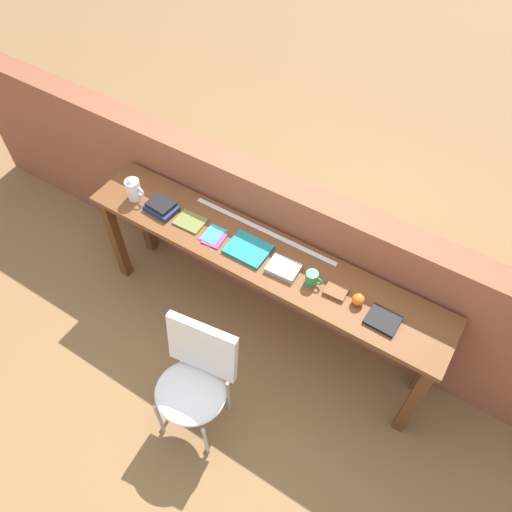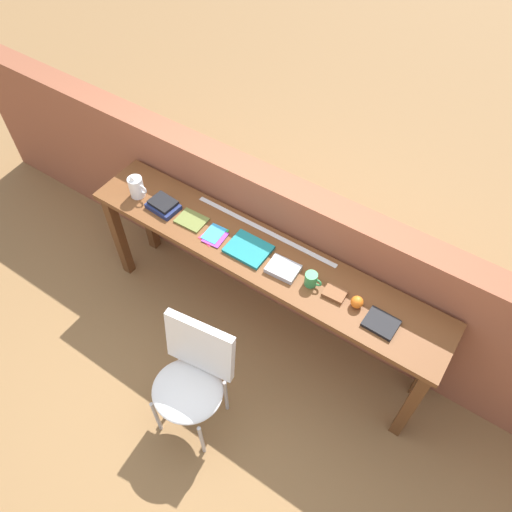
# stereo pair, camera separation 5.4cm
# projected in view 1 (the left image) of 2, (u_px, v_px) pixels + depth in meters

# --- Properties ---
(ground_plane) EXTENTS (40.00, 40.00, 0.00)m
(ground_plane) POSITION_uv_depth(u_px,v_px,m) (238.00, 355.00, 3.65)
(ground_plane) COLOR olive
(brick_wall_back) EXTENTS (6.00, 0.20, 1.18)m
(brick_wall_back) POSITION_uv_depth(u_px,v_px,m) (285.00, 247.00, 3.52)
(brick_wall_back) COLOR #935138
(brick_wall_back) RESTS_ON ground
(sideboard) EXTENTS (2.50, 0.44, 0.88)m
(sideboard) POSITION_uv_depth(u_px,v_px,m) (260.00, 266.00, 3.23)
(sideboard) COLOR brown
(sideboard) RESTS_ON ground
(chair_white_moulded) EXTENTS (0.50, 0.51, 0.89)m
(chair_white_moulded) POSITION_uv_depth(u_px,v_px,m) (195.00, 377.00, 2.98)
(chair_white_moulded) COLOR white
(chair_white_moulded) RESTS_ON ground
(pitcher_white) EXTENTS (0.14, 0.10, 0.18)m
(pitcher_white) POSITION_uv_depth(u_px,v_px,m) (134.00, 189.00, 3.36)
(pitcher_white) COLOR white
(pitcher_white) RESTS_ON sideboard
(book_stack_leftmost) EXTENTS (0.22, 0.16, 0.06)m
(book_stack_leftmost) POSITION_uv_depth(u_px,v_px,m) (161.00, 207.00, 3.33)
(book_stack_leftmost) COLOR navy
(book_stack_leftmost) RESTS_ON sideboard
(magazine_cycling) EXTENTS (0.20, 0.15, 0.01)m
(magazine_cycling) POSITION_uv_depth(u_px,v_px,m) (190.00, 222.00, 3.27)
(magazine_cycling) COLOR olive
(magazine_cycling) RESTS_ON sideboard
(pamphlet_pile_colourful) EXTENTS (0.16, 0.19, 0.01)m
(pamphlet_pile_colourful) POSITION_uv_depth(u_px,v_px,m) (214.00, 236.00, 3.19)
(pamphlet_pile_colourful) COLOR #E5334C
(pamphlet_pile_colourful) RESTS_ON sideboard
(book_open_centre) EXTENTS (0.27, 0.21, 0.02)m
(book_open_centre) POSITION_uv_depth(u_px,v_px,m) (248.00, 249.00, 3.12)
(book_open_centre) COLOR #19757A
(book_open_centre) RESTS_ON sideboard
(book_grey_hardcover) EXTENTS (0.20, 0.15, 0.03)m
(book_grey_hardcover) POSITION_uv_depth(u_px,v_px,m) (283.00, 268.00, 3.02)
(book_grey_hardcover) COLOR #9E9EA3
(book_grey_hardcover) RESTS_ON sideboard
(mug) EXTENTS (0.11, 0.08, 0.09)m
(mug) POSITION_uv_depth(u_px,v_px,m) (312.00, 278.00, 2.94)
(mug) COLOR #338C4C
(mug) RESTS_ON sideboard
(leather_journal_brown) EXTENTS (0.14, 0.11, 0.02)m
(leather_journal_brown) POSITION_uv_depth(u_px,v_px,m) (336.00, 291.00, 2.92)
(leather_journal_brown) COLOR brown
(leather_journal_brown) RESTS_ON sideboard
(sports_ball_small) EXTENTS (0.07, 0.07, 0.07)m
(sports_ball_small) POSITION_uv_depth(u_px,v_px,m) (358.00, 300.00, 2.86)
(sports_ball_small) COLOR orange
(sports_ball_small) RESTS_ON sideboard
(book_repair_rightmost) EXTENTS (0.19, 0.15, 0.02)m
(book_repair_rightmost) POSITION_uv_depth(u_px,v_px,m) (383.00, 320.00, 2.80)
(book_repair_rightmost) COLOR black
(book_repair_rightmost) RESTS_ON sideboard
(ruler_metal_back_edge) EXTENTS (1.06, 0.03, 0.00)m
(ruler_metal_back_edge) POSITION_uv_depth(u_px,v_px,m) (264.00, 230.00, 3.23)
(ruler_metal_back_edge) COLOR silver
(ruler_metal_back_edge) RESTS_ON sideboard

